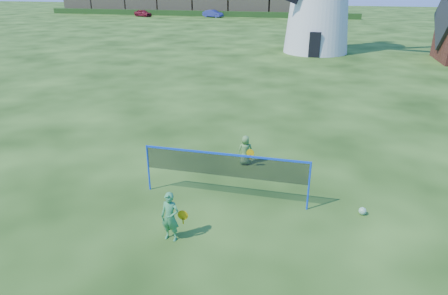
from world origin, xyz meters
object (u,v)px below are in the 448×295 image
player_girl (170,217)px  play_ball (362,211)px  badminton_net (225,166)px  car_right (213,14)px  car_left (143,13)px  player_boy (245,150)px

player_girl → play_ball: bearing=31.6°
badminton_net → play_ball: badminton_net is taller
play_ball → car_right: (-22.15, 64.01, 0.55)m
car_left → car_right: size_ratio=0.94×
play_ball → car_right: 67.73m
player_girl → player_boy: bearing=84.0°
play_ball → car_right: car_right is taller
badminton_net → car_right: badminton_net is taller
car_right → badminton_net: bearing=-143.5°
play_ball → player_boy: bearing=147.5°
player_boy → car_right: car_right is taller
player_boy → play_ball: size_ratio=5.02×
car_right → player_girl: bearing=-144.8°
player_boy → car_left: bearing=-79.6°
badminton_net → car_left: bearing=116.8°
badminton_net → car_left: size_ratio=1.34×
badminton_net → play_ball: bearing=1.5°
play_ball → car_right: size_ratio=0.05×
car_left → car_right: 13.52m
badminton_net → play_ball: 4.20m
player_girl → car_left: size_ratio=0.36×
player_boy → play_ball: bearing=130.0°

